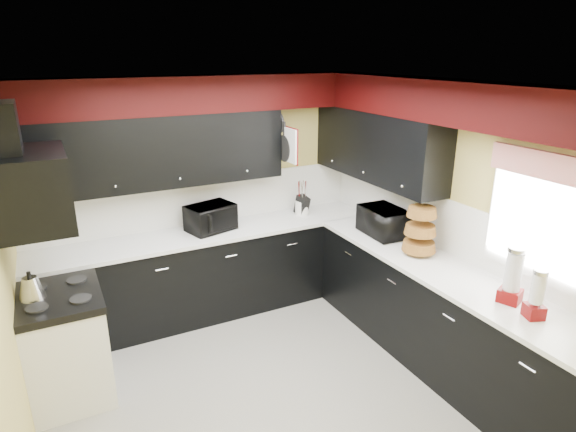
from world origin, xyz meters
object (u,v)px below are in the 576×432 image
(kettle, at_px, (31,288))
(microwave, at_px, (384,222))
(knife_block, at_px, (302,205))
(utensil_crock, at_px, (302,208))
(toaster_oven, at_px, (211,218))

(kettle, bearing_deg, microwave, -3.18)
(microwave, bearing_deg, knife_block, 27.70)
(microwave, relative_size, utensil_crock, 3.06)
(microwave, height_order, utensil_crock, microwave)
(toaster_oven, height_order, kettle, toaster_oven)
(toaster_oven, bearing_deg, kettle, -171.55)
(kettle, bearing_deg, utensil_crock, 15.25)
(utensil_crock, height_order, knife_block, knife_block)
(toaster_oven, distance_m, kettle, 1.85)
(utensil_crock, distance_m, kettle, 2.87)
(microwave, xyz_separation_m, kettle, (-3.21, 0.18, -0.07))
(toaster_oven, xyz_separation_m, kettle, (-1.69, -0.74, -0.07))
(knife_block, bearing_deg, toaster_oven, 169.13)
(microwave, bearing_deg, toaster_oven, 61.11)
(toaster_oven, bearing_deg, knife_block, -15.09)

